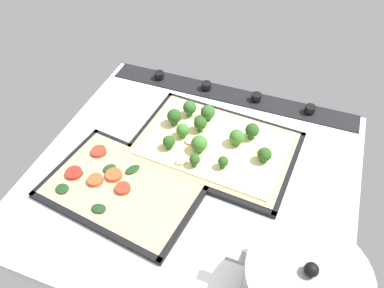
{
  "coord_description": "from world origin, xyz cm",
  "views": [
    {
      "loc": [
        -19.47,
        53.17,
        68.84
      ],
      "look_at": [
        1.32,
        -2.7,
        6.91
      ],
      "focal_mm": 35.52,
      "sensor_mm": 36.0,
      "label": 1
    }
  ],
  "objects_px": {
    "broccoli_pizza": "(213,141)",
    "veggie_pizza_back": "(120,185)",
    "baking_tray_back": "(124,189)",
    "cooking_pot": "(303,286)",
    "baking_tray_front": "(215,148)"
  },
  "relations": [
    {
      "from": "baking_tray_back",
      "to": "cooking_pot",
      "type": "height_order",
      "value": "cooking_pot"
    },
    {
      "from": "broccoli_pizza",
      "to": "veggie_pizza_back",
      "type": "xyz_separation_m",
      "value": [
        0.15,
        0.2,
        -0.01
      ]
    },
    {
      "from": "broccoli_pizza",
      "to": "cooking_pot",
      "type": "bearing_deg",
      "value": 130.68
    },
    {
      "from": "veggie_pizza_back",
      "to": "cooking_pot",
      "type": "height_order",
      "value": "cooking_pot"
    },
    {
      "from": "broccoli_pizza",
      "to": "baking_tray_front",
      "type": "bearing_deg",
      "value": 153.08
    },
    {
      "from": "broccoli_pizza",
      "to": "veggie_pizza_back",
      "type": "height_order",
      "value": "broccoli_pizza"
    },
    {
      "from": "baking_tray_back",
      "to": "baking_tray_front",
      "type": "bearing_deg",
      "value": -128.43
    },
    {
      "from": "broccoli_pizza",
      "to": "cooking_pot",
      "type": "relative_size",
      "value": 1.39
    },
    {
      "from": "baking_tray_back",
      "to": "veggie_pizza_back",
      "type": "height_order",
      "value": "veggie_pizza_back"
    },
    {
      "from": "veggie_pizza_back",
      "to": "cooking_pot",
      "type": "distance_m",
      "value": 0.43
    },
    {
      "from": "baking_tray_front",
      "to": "cooking_pot",
      "type": "distance_m",
      "value": 0.4
    },
    {
      "from": "baking_tray_front",
      "to": "baking_tray_back",
      "type": "relative_size",
      "value": 1.11
    },
    {
      "from": "broccoli_pizza",
      "to": "veggie_pizza_back",
      "type": "relative_size",
      "value": 1.12
    },
    {
      "from": "veggie_pizza_back",
      "to": "baking_tray_back",
      "type": "bearing_deg",
      "value": 175.43
    },
    {
      "from": "baking_tray_back",
      "to": "veggie_pizza_back",
      "type": "distance_m",
      "value": 0.01
    }
  ]
}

